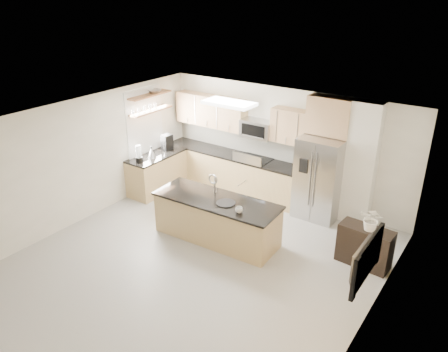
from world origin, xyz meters
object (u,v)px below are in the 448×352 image
Objects in this scene: bowl at (154,91)px; blender at (139,155)px; refrigerator at (320,178)px; kettle at (151,153)px; island at (217,219)px; range at (253,177)px; credenza at (365,246)px; platter at (226,203)px; cup at (239,210)px; coffee_maker at (167,142)px; microwave at (257,129)px; flower_vase at (373,214)px; television at (359,257)px.

blender is at bearing -77.94° from bowl.
kettle is at bearing -161.75° from refrigerator.
range is at bearing 98.92° from island.
credenza is 2.62m from platter.
bowl is at bearing 178.92° from credenza.
cup is 3.55m from coffee_maker.
blender reaches higher than kettle.
microwave is at bearing 22.32° from bowl.
bowl is (-2.25, -0.80, 1.91)m from range.
flower_vase reaches higher than island.
platter is 0.57× the size of flower_vase.
cup is at bearing -11.46° from blender.
credenza is at bearing 26.04° from cup.
island is 6.44× the size of blender.
cup is 0.35× the size of coffee_maker.
bowl reaches higher than cup.
blender is 1.46× the size of kettle.
bowl is (-3.91, -0.75, 1.49)m from refrigerator.
kettle is (-2.45, 0.80, 0.60)m from island.
range is at bearing 115.22° from cup.
kettle is at bearing 159.32° from island.
refrigerator is 2.28m from platter.
credenza is at bearing 19.13° from platter.
television reaches higher than coffee_maker.
island is at bearing -18.07° from kettle.
bowl reaches higher than television.
credenza is at bearing 14.01° from island.
range is 0.64× the size of refrigerator.
credenza is 0.87× the size of television.
credenza is (2.67, 0.80, -0.06)m from island.
kettle is at bearing 179.60° from flower_vase.
island is at bearing 170.09° from platter.
island is at bearing 163.08° from cup.
microwave is 0.71× the size of television.
television is at bearing -21.95° from bowl.
microwave is 4.79m from television.
credenza is at bearing -40.24° from refrigerator.
island is (0.42, -2.06, -0.04)m from range.
microwave is 2.07× the size of platter.
microwave is 3.51m from flower_vase.
refrigerator reaches higher than cup.
microwave is 0.43× the size of refrigerator.
kettle is at bearing 82.03° from blender.
television is (1.85, -3.07, 0.46)m from refrigerator.
blender is (-2.74, 0.48, 0.21)m from platter.
cup is at bearing 70.51° from television.
blender is at bearing -176.49° from flower_vase.
platter is at bearing -157.02° from credenza.
refrigerator is at bearing 8.99° from coffee_maker.
refrigerator is (1.66, -0.05, 0.42)m from range.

